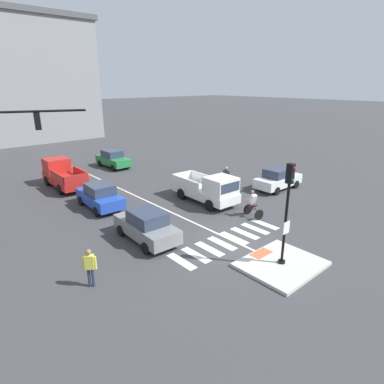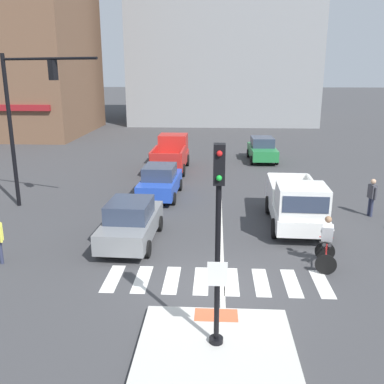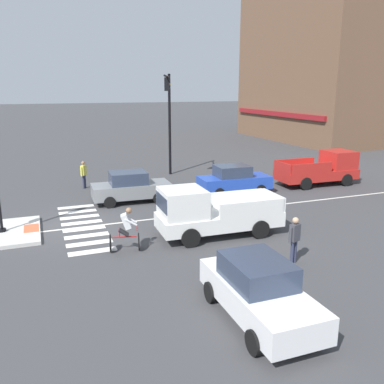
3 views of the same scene
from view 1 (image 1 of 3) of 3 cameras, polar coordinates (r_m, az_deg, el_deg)
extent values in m
plane|color=#3D3D3F|center=(17.11, 7.36, -8.93)|extent=(300.00, 300.00, 0.00)
cube|color=beige|center=(15.61, 15.34, -12.07)|extent=(3.58, 2.96, 0.15)
cube|color=#DB5B38|center=(16.11, 11.99, -10.43)|extent=(1.10, 0.60, 0.01)
cylinder|color=black|center=(15.54, 15.38, -11.64)|extent=(0.32, 0.32, 0.12)
cylinder|color=black|center=(14.71, 16.00, -5.30)|extent=(0.12, 0.12, 3.63)
cube|color=white|center=(14.74, 16.18, -6.03)|extent=(0.44, 0.03, 0.56)
cube|color=black|center=(13.98, 16.80, 3.10)|extent=(0.24, 0.28, 0.84)
sphere|color=red|center=(13.84, 17.46, 3.96)|extent=(0.12, 0.12, 0.12)
sphere|color=green|center=(13.97, 17.26, 1.98)|extent=(0.12, 0.12, 0.12)
cube|color=silver|center=(15.44, -1.87, -12.01)|extent=(0.44, 1.80, 0.01)
cube|color=silver|center=(15.95, 0.69, -10.93)|extent=(0.44, 1.80, 0.01)
cube|color=silver|center=(16.49, 3.06, -9.89)|extent=(0.44, 1.80, 0.01)
cube|color=silver|center=(17.06, 5.26, -8.91)|extent=(0.44, 1.80, 0.01)
cube|color=silver|center=(17.66, 7.31, -7.99)|extent=(0.44, 1.80, 0.01)
cube|color=silver|center=(18.29, 9.21, -7.11)|extent=(0.44, 1.80, 0.01)
cube|color=silver|center=(18.94, 10.97, -6.29)|extent=(0.44, 1.80, 0.01)
cube|color=silver|center=(19.60, 12.62, -5.52)|extent=(0.44, 1.80, 0.01)
cube|color=silver|center=(24.39, -10.12, -0.51)|extent=(0.14, 28.00, 0.01)
cylinder|color=black|center=(17.19, -26.43, 12.49)|extent=(4.61, 1.83, 0.11)
cube|color=black|center=(17.20, -25.39, 11.12)|extent=(0.35, 0.37, 0.80)
sphere|color=gold|center=(17.37, -25.36, 11.18)|extent=(0.12, 0.12, 0.12)
cube|color=gray|center=(56.59, -30.16, 16.31)|extent=(21.10, 18.41, 15.94)
cube|color=slate|center=(17.25, -7.99, -6.31)|extent=(1.85, 4.16, 0.70)
cube|color=#2D384C|center=(16.86, -7.83, -4.42)|extent=(1.55, 1.95, 0.64)
cylinder|color=black|center=(18.06, -12.33, -6.62)|extent=(0.20, 0.61, 0.60)
cylinder|color=black|center=(18.78, -7.81, -5.34)|extent=(0.20, 0.61, 0.60)
cylinder|color=black|center=(16.05, -8.10, -9.72)|extent=(0.20, 0.61, 0.60)
cylinder|color=black|center=(16.85, -3.22, -8.10)|extent=(0.20, 0.61, 0.60)
cube|color=#237A3D|center=(32.81, -13.57, 5.36)|extent=(1.80, 4.14, 0.70)
cube|color=#2D384C|center=(32.80, -13.79, 6.54)|extent=(1.53, 1.94, 0.64)
cylinder|color=black|center=(32.22, -11.11, 4.66)|extent=(0.20, 0.60, 0.60)
cylinder|color=black|center=(31.41, -13.69, 4.12)|extent=(0.20, 0.60, 0.60)
cylinder|color=black|center=(34.36, -13.38, 5.36)|extent=(0.20, 0.60, 0.60)
cylinder|color=black|center=(33.61, -15.84, 4.87)|extent=(0.20, 0.60, 0.60)
cube|color=white|center=(26.09, 14.79, 1.91)|extent=(4.11, 1.71, 0.70)
cube|color=#2D384C|center=(25.79, 14.72, 3.27)|extent=(1.90, 1.49, 0.64)
cylinder|color=black|center=(27.65, 14.82, 2.08)|extent=(0.60, 0.18, 0.60)
cylinder|color=black|center=(26.80, 17.74, 1.29)|extent=(0.60, 0.18, 0.60)
cylinder|color=black|center=(25.65, 11.59, 1.05)|extent=(0.60, 0.18, 0.60)
cylinder|color=black|center=(24.74, 14.62, 0.16)|extent=(0.60, 0.18, 0.60)
cube|color=#2347B7|center=(22.28, -15.82, -1.03)|extent=(1.86, 4.16, 0.70)
cube|color=#2D384C|center=(21.94, -15.82, 0.52)|extent=(1.55, 1.96, 0.64)
cylinder|color=black|center=(23.24, -18.89, -1.44)|extent=(0.20, 0.61, 0.60)
cylinder|color=black|center=(23.81, -15.16, -0.60)|extent=(0.20, 0.61, 0.60)
cylinder|color=black|center=(21.00, -16.41, -3.31)|extent=(0.20, 0.61, 0.60)
cylinder|color=black|center=(21.63, -12.37, -2.33)|extent=(0.20, 0.61, 0.60)
cube|color=white|center=(22.55, 2.18, 0.00)|extent=(2.07, 5.16, 0.60)
cube|color=white|center=(21.18, 5.07, 1.12)|extent=(1.86, 1.76, 1.10)
cube|color=#2D384C|center=(20.60, 6.68, 0.80)|extent=(1.62, 0.13, 0.60)
cube|color=white|center=(23.67, 2.18, 2.42)|extent=(0.21, 2.81, 0.60)
cube|color=white|center=(22.57, -1.21, 1.63)|extent=(0.21, 2.81, 0.60)
cube|color=white|center=(24.22, -1.72, 2.81)|extent=(1.80, 0.16, 0.60)
cylinder|color=black|center=(22.18, 6.64, -1.26)|extent=(0.26, 0.77, 0.76)
cylinder|color=black|center=(20.97, 3.16, -2.34)|extent=(0.26, 0.77, 0.76)
cylinder|color=black|center=(24.22, 1.59, 0.58)|extent=(0.26, 0.77, 0.76)
cylinder|color=black|center=(23.12, -1.83, -0.30)|extent=(0.26, 0.77, 0.76)
cube|color=red|center=(27.37, -21.31, 2.07)|extent=(2.00, 5.14, 0.60)
cube|color=red|center=(28.64, -22.59, 4.37)|extent=(1.83, 1.73, 1.10)
cube|color=#2D384C|center=(29.40, -23.13, 4.81)|extent=(1.62, 0.11, 0.60)
cube|color=red|center=(26.01, -22.54, 2.48)|extent=(0.17, 2.81, 0.60)
cube|color=red|center=(26.57, -18.92, 3.22)|extent=(0.17, 2.81, 0.60)
cube|color=red|center=(24.93, -19.53, 2.18)|extent=(1.80, 0.13, 0.60)
cylinder|color=black|center=(28.65, -24.01, 1.80)|extent=(0.25, 0.76, 0.76)
cylinder|color=black|center=(29.17, -20.62, 2.51)|extent=(0.25, 0.76, 0.76)
cylinder|color=black|center=(25.90, -22.08, 0.39)|extent=(0.25, 0.76, 0.76)
cylinder|color=black|center=(26.47, -18.37, 1.19)|extent=(0.25, 0.76, 0.76)
cylinder|color=black|center=(20.73, 9.74, -3.00)|extent=(0.65, 0.17, 0.66)
cylinder|color=black|center=(20.00, 11.63, -3.94)|extent=(0.65, 0.17, 0.66)
cylinder|color=#B21E1E|center=(20.28, 10.71, -2.88)|extent=(0.23, 0.88, 0.05)
cylinder|color=#B21E1E|center=(20.09, 11.06, -2.57)|extent=(0.04, 0.04, 0.30)
cylinder|color=#B21E1E|center=(20.51, 9.91, -1.69)|extent=(0.44, 0.13, 0.04)
cylinder|color=black|center=(20.15, 10.60, -2.47)|extent=(0.20, 0.41, 0.33)
cylinder|color=black|center=(20.25, 10.95, -2.39)|extent=(0.20, 0.41, 0.33)
cube|color=silver|center=(20.13, 10.66, -1.20)|extent=(0.41, 0.44, 0.60)
sphere|color=#936B4C|center=(20.08, 10.51, 0.01)|extent=(0.22, 0.22, 0.22)
cylinder|color=silver|center=(20.16, 9.99, -1.12)|extent=(0.17, 0.46, 0.31)
cylinder|color=silver|center=(20.35, 10.69, -0.97)|extent=(0.17, 0.46, 0.31)
cylinder|color=#2D334C|center=(14.19, -17.53, -14.06)|extent=(0.12, 0.12, 0.82)
cylinder|color=#2D334C|center=(14.15, -16.89, -14.08)|extent=(0.12, 0.12, 0.82)
cube|color=#DBD64C|center=(13.81, -17.49, -11.58)|extent=(0.42, 0.39, 0.60)
cylinder|color=#DBD64C|center=(13.89, -18.41, -11.73)|extent=(0.09, 0.09, 0.56)
cylinder|color=#DBD64C|center=(13.78, -16.53, -11.79)|extent=(0.09, 0.09, 0.56)
sphere|color=#936B4C|center=(13.60, -17.67, -9.97)|extent=(0.22, 0.22, 0.22)
cylinder|color=#2D334C|center=(25.81, 6.12, 1.69)|extent=(0.12, 0.12, 0.82)
cylinder|color=#2D334C|center=(25.88, 5.80, 1.75)|extent=(0.12, 0.12, 0.82)
cube|color=#3F3F47|center=(25.65, 6.01, 3.24)|extent=(0.32, 0.41, 0.60)
cylinder|color=#3F3F47|center=(25.57, 6.48, 3.06)|extent=(0.09, 0.09, 0.56)
cylinder|color=#3F3F47|center=(25.75, 5.55, 3.20)|extent=(0.09, 0.09, 0.56)
sphere|color=tan|center=(25.54, 6.05, 4.19)|extent=(0.22, 0.22, 0.22)
camera|label=2|loc=(11.69, 55.66, 2.13)|focal=40.47mm
camera|label=3|loc=(30.71, 33.04, 12.12)|focal=38.37mm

